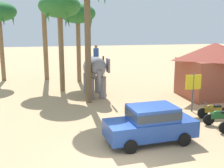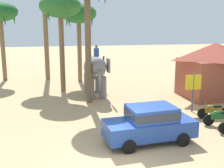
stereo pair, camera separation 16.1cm
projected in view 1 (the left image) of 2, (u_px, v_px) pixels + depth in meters
name	position (u px, v px, depth m)	size (l,w,h in m)	color
ground_plane	(122.00, 163.00, 11.04)	(120.00, 120.00, 0.00)	tan
car_sedan_foreground	(151.00, 123.00, 12.86)	(4.24, 2.16, 1.70)	#23479E
elephant_with_mahout	(95.00, 70.00, 20.82)	(1.67, 3.88, 3.88)	slate
motorcycle_far_in_row	(220.00, 117.00, 15.14)	(1.80, 0.55, 0.94)	black
motorcycle_end_of_row	(213.00, 110.00, 16.26)	(1.80, 0.55, 0.94)	black
palm_tree_far_back	(78.00, 15.00, 25.36)	(3.20, 3.20, 7.15)	brown
palm_tree_leaning_seaward	(60.00, 9.00, 21.56)	(3.20, 3.20, 7.57)	brown
roadside_hut	(213.00, 68.00, 20.79)	(5.23, 4.47, 4.00)	#994C38
signboard_yellow	(193.00, 85.00, 17.25)	(1.00, 0.10, 2.40)	#4C4C51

